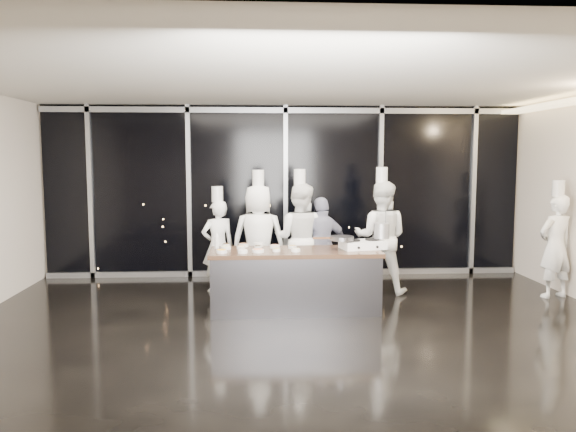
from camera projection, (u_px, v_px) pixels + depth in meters
name	position (u px, v px, depth m)	size (l,w,h in m)	color
ground	(300.00, 329.00, 7.32)	(9.00, 9.00, 0.00)	black
room_shell	(314.00, 157.00, 7.09)	(9.02, 7.02, 3.21)	beige
window_wall	(285.00, 191.00, 10.56)	(8.90, 0.11, 3.20)	black
demo_counter	(295.00, 280.00, 8.17)	(2.46, 0.86, 0.90)	#38383D
stove	(363.00, 244.00, 8.23)	(0.69, 0.50, 0.14)	white
frying_pan	(341.00, 238.00, 8.13)	(0.62, 0.41, 0.06)	slate
stock_pot	(382.00, 231.00, 8.31)	(0.23, 0.23, 0.23)	#A5A5A7
prep_bowls	(254.00, 248.00, 8.15)	(1.19, 0.75, 0.05)	silver
squeeze_bottle	(217.00, 241.00, 8.23)	(0.07, 0.07, 0.24)	silver
chef_far_left	(218.00, 245.00, 9.33)	(0.66, 0.55, 1.76)	white
chef_left	(259.00, 239.00, 9.17)	(0.90, 0.61, 2.03)	white
chef_center	(300.00, 238.00, 9.19)	(1.05, 0.92, 2.05)	white
guest	(322.00, 246.00, 9.17)	(1.01, 0.68, 1.60)	#16173E
chef_right	(381.00, 237.00, 9.24)	(1.07, 0.94, 2.08)	white
chef_side	(555.00, 245.00, 8.92)	(0.69, 0.54, 1.88)	white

